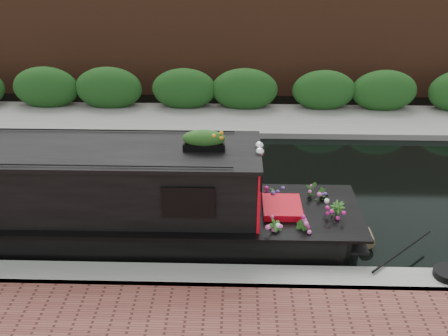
{
  "coord_description": "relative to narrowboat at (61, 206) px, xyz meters",
  "views": [
    {
      "loc": [
        1.86,
        -9.99,
        5.75
      ],
      "look_at": [
        1.59,
        -0.6,
        0.91
      ],
      "focal_mm": 40.0,
      "sensor_mm": 36.0,
      "label": 1
    }
  ],
  "objects": [
    {
      "name": "rope_fender",
      "position": [
        5.86,
        -0.0,
        -0.62
      ],
      "size": [
        0.28,
        0.38,
        0.28
      ],
      "primitive_type": "cylinder",
      "rotation": [
        1.57,
        0.0,
        0.0
      ],
      "color": "brown",
      "rests_on": "ground"
    },
    {
      "name": "far_brick_wall",
      "position": [
        1.48,
        9.17,
        -0.76
      ],
      "size": [
        40.0,
        1.0,
        8.0
      ],
      "primitive_type": "cube",
      "color": "#552E1D",
      "rests_on": "ground"
    },
    {
      "name": "far_bank_path",
      "position": [
        1.48,
        6.17,
        -0.76
      ],
      "size": [
        40.0,
        2.4,
        0.34
      ],
      "primitive_type": "cube",
      "color": "gray",
      "rests_on": "ground"
    },
    {
      "name": "near_bank_coping",
      "position": [
        1.48,
        -1.33,
        -0.76
      ],
      "size": [
        40.0,
        0.6,
        0.5
      ],
      "primitive_type": "cube",
      "color": "gray",
      "rests_on": "ground"
    },
    {
      "name": "coiled_mooring_rope",
      "position": [
        6.93,
        -1.25,
        -0.45
      ],
      "size": [
        0.47,
        0.47,
        0.12
      ],
      "primitive_type": "cylinder",
      "color": "black",
      "rests_on": "near_bank_coping"
    },
    {
      "name": "far_hedge",
      "position": [
        1.48,
        7.07,
        -0.76
      ],
      "size": [
        40.0,
        1.1,
        2.8
      ],
      "primitive_type": "cube",
      "color": "#1B4718",
      "rests_on": "ground"
    },
    {
      "name": "ground",
      "position": [
        1.48,
        1.97,
        -0.76
      ],
      "size": [
        80.0,
        80.0,
        0.0
      ],
      "primitive_type": "plane",
      "color": "black",
      "rests_on": "ground"
    },
    {
      "name": "narrowboat",
      "position": [
        0.0,
        0.0,
        0.0
      ],
      "size": [
        10.89,
        1.94,
        2.55
      ],
      "rotation": [
        0.0,
        0.0,
        0.0
      ],
      "color": "black",
      "rests_on": "ground"
    }
  ]
}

